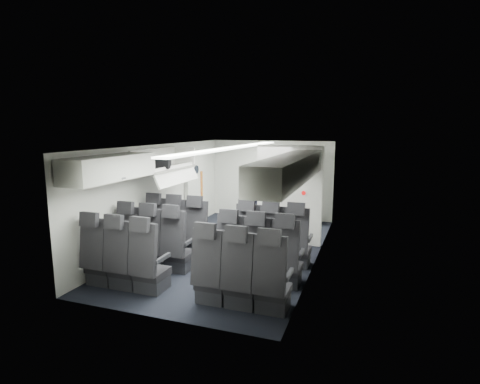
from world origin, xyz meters
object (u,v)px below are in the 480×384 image
Objects in this scene: seat_row_front at (224,238)px; seat_row_mid at (204,252)px; seat_row_rear at (179,271)px; galley_unit at (303,187)px; carry_on_bag at (161,163)px; flight_attendant at (255,197)px; boarding_door at (195,189)px.

seat_row_front is 0.90m from seat_row_mid.
galley_unit is (0.95, 5.05, 0.55)m from seat_row_rear.
flight_attendant is at bearing 42.16° from carry_on_bag.
carry_on_bag is at bearing 145.41° from seat_row_mid.
seat_row_mid is at bearing -102.88° from galley_unit.
seat_row_mid is 3.13m from flight_attendant.
carry_on_bag is at bearing 126.62° from seat_row_rear.
flight_attendant is at bearing 4.11° from boarding_door.
seat_row_front is 1.00× the size of seat_row_mid.
boarding_door is (-1.64, 2.99, 0.55)m from seat_row_mid.
flight_attendant is at bearing -133.40° from galley_unit.
seat_row_mid is at bearing 90.00° from seat_row_rear.
carry_on_bag is at bearing -82.55° from boarding_door.
carry_on_bag is (-1.37, 0.95, 1.41)m from seat_row_mid.
galley_unit is at bearing 73.72° from seat_row_front.
seat_row_front is at bearing 90.00° from seat_row_rear.
boarding_door is 1.60m from flight_attendant.
carry_on_bag is (-1.37, 0.05, 1.41)m from seat_row_front.
flight_attendant is at bearing 90.66° from seat_row_rear.
flight_attendant is at bearing 90.85° from seat_row_mid.
boarding_door is (-1.64, 3.89, 0.55)m from seat_row_rear.
flight_attendant is 4.30× the size of carry_on_bag.
seat_row_front is 2.07× the size of flight_attendant.
seat_row_mid is at bearing -90.00° from seat_row_front.
galley_unit reaches higher than boarding_door.
seat_row_rear is 4.25m from boarding_door.
seat_row_rear is at bearing -69.59° from carry_on_bag.
seat_row_front is 1.96m from carry_on_bag.
boarding_door is (-1.64, 2.09, 0.55)m from seat_row_front.
carry_on_bag reaches higher than flight_attendant.
galley_unit reaches higher than seat_row_front.
seat_row_mid is 2.18m from carry_on_bag.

